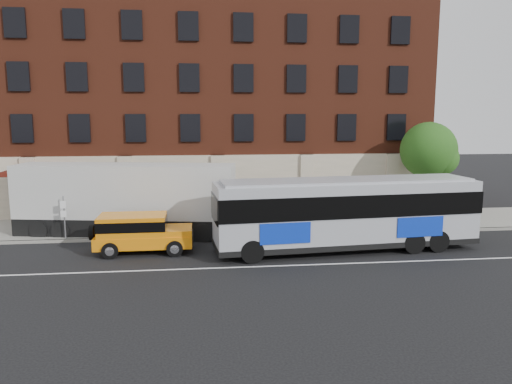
{
  "coord_description": "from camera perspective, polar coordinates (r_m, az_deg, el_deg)",
  "views": [
    {
      "loc": [
        -1.21,
        -21.0,
        6.84
      ],
      "look_at": [
        1.84,
        5.5,
        2.64
      ],
      "focal_mm": 34.8,
      "sensor_mm": 36.0,
      "label": 1
    }
  ],
  "objects": [
    {
      "name": "city_bus",
      "position": [
        25.32,
        10.36,
        -2.19
      ],
      "size": [
        13.5,
        3.96,
        3.65
      ],
      "color": "#A3A6AD",
      "rests_on": "ground"
    },
    {
      "name": "ground",
      "position": [
        22.12,
        -3.14,
        -9.08
      ],
      "size": [
        120.0,
        120.0,
        0.0
      ],
      "primitive_type": "plane",
      "color": "black",
      "rests_on": "ground"
    },
    {
      "name": "sign_pole",
      "position": [
        28.62,
        -21.2,
        -2.52
      ],
      "size": [
        0.3,
        0.2,
        2.5
      ],
      "color": "gray",
      "rests_on": "ground"
    },
    {
      "name": "street_tree",
      "position": [
        33.95,
        19.27,
        4.34
      ],
      "size": [
        3.6,
        3.6,
        6.2
      ],
      "color": "#3C2A1E",
      "rests_on": "sidewalk"
    },
    {
      "name": "yellow_suv",
      "position": [
        25.37,
        -13.27,
        -4.37
      ],
      "size": [
        5.04,
        2.25,
        1.92
      ],
      "color": "orange",
      "rests_on": "ground"
    },
    {
      "name": "sidewalk",
      "position": [
        30.78,
        -4.15,
        -3.77
      ],
      "size": [
        60.0,
        6.0,
        0.15
      ],
      "primitive_type": "cube",
      "color": "gray",
      "rests_on": "ground"
    },
    {
      "name": "lane_line",
      "position": [
        22.59,
        -3.22,
        -8.67
      ],
      "size": [
        60.0,
        0.12,
        0.01
      ],
      "primitive_type": "cube",
      "color": "white",
      "rests_on": "ground"
    },
    {
      "name": "building",
      "position": [
        37.95,
        -4.81,
        10.04
      ],
      "size": [
        30.0,
        12.1,
        15.0
      ],
      "color": "#602716",
      "rests_on": "sidewalk"
    },
    {
      "name": "shipping_container",
      "position": [
        28.91,
        -14.71,
        -0.97
      ],
      "size": [
        12.43,
        4.56,
        4.06
      ],
      "color": "black",
      "rests_on": "ground"
    },
    {
      "name": "kerb",
      "position": [
        27.86,
        -3.89,
        -5.12
      ],
      "size": [
        60.0,
        0.25,
        0.15
      ],
      "primitive_type": "cube",
      "color": "gray",
      "rests_on": "ground"
    }
  ]
}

